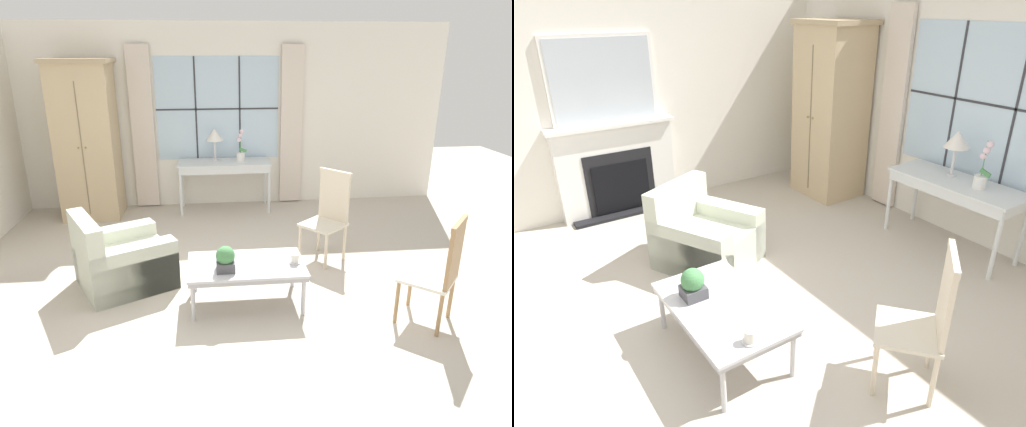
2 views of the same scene
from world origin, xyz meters
TOP-DOWN VIEW (x-y plane):
  - ground_plane at (0.00, 0.00)m, footprint 14.00×14.00m
  - wall_back_windowed at (0.00, 3.02)m, footprint 7.20×0.14m
  - wall_left at (-3.03, 0.60)m, footprint 0.06×7.20m
  - fireplace at (-2.91, -0.02)m, footprint 0.34×1.51m
  - armoire at (-1.92, 2.61)m, footprint 0.90×0.74m
  - console_table at (0.06, 2.66)m, footprint 1.42×0.56m
  - table_lamp at (-0.07, 2.74)m, footprint 0.26×0.26m
  - potted_orchid at (0.32, 2.65)m, footprint 0.16×0.13m
  - armchair_upholstered at (-1.13, 0.29)m, footprint 1.17×1.13m
  - side_chair_wooden at (1.22, 0.76)m, footprint 0.62×0.62m
  - coffee_table at (0.15, -0.21)m, footprint 1.14×0.67m
  - potted_plant_small at (-0.06, -0.34)m, footprint 0.18×0.18m
  - pillar_candle at (0.62, -0.26)m, footprint 0.11×0.11m

SIDE VIEW (x-z plane):
  - ground_plane at x=0.00m, z-range 0.00..0.00m
  - armchair_upholstered at x=-1.13m, z-range -0.14..0.68m
  - coffee_table at x=0.15m, z-range 0.17..0.60m
  - pillar_candle at x=0.62m, z-range 0.42..0.53m
  - potted_plant_small at x=-0.06m, z-range 0.43..0.67m
  - side_chair_wooden at x=1.22m, z-range 0.05..1.13m
  - console_table at x=0.06m, z-range 0.30..1.08m
  - fireplace at x=-2.91m, z-range -0.38..1.78m
  - potted_orchid at x=0.32m, z-range 0.70..1.20m
  - armoire at x=-1.92m, z-range 0.01..2.29m
  - table_lamp at x=-0.07m, z-range 0.92..1.41m
  - wall_back_windowed at x=0.00m, z-range -0.01..2.79m
  - wall_left at x=-3.03m, z-range 0.00..2.80m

